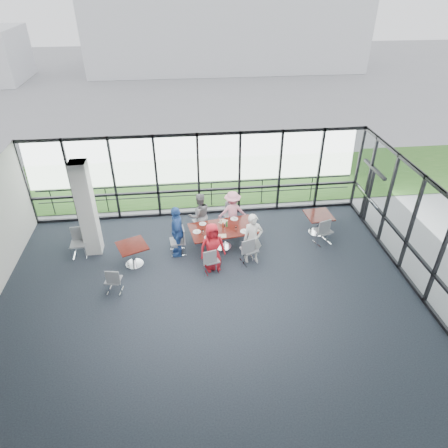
{
  "coord_description": "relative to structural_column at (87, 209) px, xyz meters",
  "views": [
    {
      "loc": [
        -0.53,
        -8.09,
        7.95
      ],
      "look_at": [
        0.65,
        2.45,
        1.1
      ],
      "focal_mm": 32.0,
      "sensor_mm": 36.0,
      "label": 1
    }
  ],
  "objects": [
    {
      "name": "grass_strip",
      "position": [
        3.6,
        5.0,
        -1.59
      ],
      "size": [
        80.0,
        5.0,
        0.01
      ],
      "primitive_type": "cube",
      "color": "#245819",
      "rests_on": "ground"
    },
    {
      "name": "chair_spare_lb",
      "position": [
        -0.43,
        -0.24,
        -1.12
      ],
      "size": [
        0.5,
        0.5,
        0.96
      ],
      "primitive_type": null,
      "rotation": [
        0.0,
        0.0,
        3.2
      ],
      "color": "gray",
      "rests_on": "ground"
    },
    {
      "name": "diner_near_left",
      "position": [
        3.8,
        -1.34,
        -0.8
      ],
      "size": [
        0.87,
        0.66,
        1.61
      ],
      "primitive_type": "imported",
      "rotation": [
        0.0,
        0.0,
        0.2
      ],
      "color": "red",
      "rests_on": "ground"
    },
    {
      "name": "diner_far_right",
      "position": [
        4.68,
        0.68,
        -0.82
      ],
      "size": [
        1.02,
        0.54,
        1.56
      ],
      "primitive_type": "imported",
      "rotation": [
        0.0,
        0.0,
        3.16
      ],
      "color": "pink",
      "rests_on": "ground"
    },
    {
      "name": "plate_fl",
      "position": [
        3.6,
        0.08,
        -0.84
      ],
      "size": [
        0.24,
        0.24,
        0.01
      ],
      "primitive_type": "cylinder",
      "color": "white",
      "rests_on": "main_table"
    },
    {
      "name": "chair_spare_la",
      "position": [
        0.89,
        -2.09,
        -1.17
      ],
      "size": [
        0.49,
        0.49,
        0.86
      ],
      "primitive_type": null,
      "rotation": [
        0.0,
        0.0,
        -0.2
      ],
      "color": "gray",
      "rests_on": "ground"
    },
    {
      "name": "plate_fr",
      "position": [
        4.69,
        0.27,
        -0.84
      ],
      "size": [
        0.27,
        0.27,
        0.01
      ],
      "primitive_type": "cylinder",
      "color": "white",
      "rests_on": "main_table"
    },
    {
      "name": "ketchup_bottle",
      "position": [
        4.25,
        -0.2,
        -0.76
      ],
      "size": [
        0.06,
        0.06,
        0.18
      ],
      "primitive_type": "cylinder",
      "color": "#A5331B",
      "rests_on": "main_table"
    },
    {
      "name": "chair_main_fl",
      "position": [
        3.53,
        0.74,
        -1.16
      ],
      "size": [
        0.55,
        0.55,
        0.87
      ],
      "primitive_type": null,
      "rotation": [
        0.0,
        0.0,
        3.49
      ],
      "color": "gray",
      "rests_on": "ground"
    },
    {
      "name": "chair_main_nr",
      "position": [
        4.98,
        -1.15,
        -1.12
      ],
      "size": [
        0.6,
        0.6,
        0.95
      ],
      "primitive_type": null,
      "rotation": [
        0.0,
        0.0,
        0.34
      ],
      "color": "gray",
      "rests_on": "ground"
    },
    {
      "name": "green_bottle",
      "position": [
        4.38,
        -0.18,
        -0.75
      ],
      "size": [
        0.05,
        0.05,
        0.2
      ],
      "primitive_type": "cylinder",
      "color": "#257E2F",
      "rests_on": "main_table"
    },
    {
      "name": "chair_spare_r",
      "position": [
        7.63,
        -0.41,
        -1.1
      ],
      "size": [
        0.62,
        0.62,
        1.0
      ],
      "primitive_type": null,
      "rotation": [
        0.0,
        0.0,
        0.34
      ],
      "color": "gray",
      "rests_on": "ground"
    },
    {
      "name": "tumbler_a",
      "position": [
        3.99,
        -0.57,
        -0.78
      ],
      "size": [
        0.07,
        0.07,
        0.14
      ],
      "primitive_type": "cylinder",
      "color": "white",
      "rests_on": "main_table"
    },
    {
      "name": "tumbler_b",
      "position": [
        4.65,
        -0.46,
        -0.78
      ],
      "size": [
        0.07,
        0.07,
        0.14
      ],
      "primitive_type": "cylinder",
      "color": "white",
      "rests_on": "main_table"
    },
    {
      "name": "exit_door",
      "position": [
        9.6,
        0.75,
        -0.55
      ],
      "size": [
        0.12,
        1.6,
        2.1
      ],
      "primitive_type": "cube",
      "color": "black",
      "rests_on": "ground"
    },
    {
      "name": "plate_nl",
      "position": [
        3.72,
        -0.75,
        -0.84
      ],
      "size": [
        0.26,
        0.26,
        0.01
      ],
      "primitive_type": "cylinder",
      "color": "white",
      "rests_on": "main_table"
    },
    {
      "name": "tumbler_c",
      "position": [
        4.2,
        0.06,
        -0.78
      ],
      "size": [
        0.07,
        0.07,
        0.14
      ],
      "primitive_type": "cylinder",
      "color": "white",
      "rests_on": "main_table"
    },
    {
      "name": "chair_main_nl",
      "position": [
        3.75,
        -1.5,
        -1.16
      ],
      "size": [
        0.53,
        0.53,
        0.89
      ],
      "primitive_type": null,
      "rotation": [
        0.0,
        0.0,
        0.26
      ],
      "color": "gray",
      "rests_on": "ground"
    },
    {
      "name": "chair_main_fr",
      "position": [
        4.64,
        0.97,
        -1.14
      ],
      "size": [
        0.54,
        0.54,
        0.92
      ],
      "primitive_type": null,
      "rotation": [
        0.0,
        0.0,
        3.39
      ],
      "color": "gray",
      "rests_on": "ground"
    },
    {
      "name": "apron",
      "position": [
        3.6,
        7.0,
        -1.62
      ],
      "size": [
        80.0,
        70.0,
        0.02
      ],
      "primitive_type": "cube",
      "color": "gray",
      "rests_on": "ground"
    },
    {
      "name": "plate_nr",
      "position": [
        4.92,
        -0.53,
        -0.84
      ],
      "size": [
        0.28,
        0.28,
        0.01
      ],
      "primitive_type": "cylinder",
      "color": "white",
      "rests_on": "main_table"
    },
    {
      "name": "diner_near_right",
      "position": [
        5.09,
        -1.1,
        -0.75
      ],
      "size": [
        0.64,
        0.48,
        1.69
      ],
      "primitive_type": "imported",
      "rotation": [
        0.0,
        0.0,
        0.05
      ],
      "color": "silver",
      "rests_on": "ground"
    },
    {
      "name": "curtain_wall_back",
      "position": [
        3.6,
        2.0,
        0.0
      ],
      "size": [
        12.0,
        0.1,
        3.2
      ],
      "primitive_type": "cube",
      "color": "white",
      "rests_on": "ground"
    },
    {
      "name": "menu_b",
      "position": [
        5.28,
        -0.47,
        -0.85
      ],
      "size": [
        0.34,
        0.26,
        0.0
      ],
      "primitive_type": "cube",
      "rotation": [
        0.0,
        0.0,
        0.15
      ],
      "color": "white",
      "rests_on": "main_table"
    },
    {
      "name": "menu_c",
      "position": [
        4.3,
        0.14,
        -0.85
      ],
      "size": [
        0.36,
        0.38,
        0.0
      ],
      "primitive_type": "cube",
      "rotation": [
        0.0,
        0.0,
        0.9
      ],
      "color": "white",
      "rests_on": "main_table"
    },
    {
      "name": "hangar_main",
      "position": [
        7.6,
        29.0,
        1.4
      ],
      "size": [
        24.0,
        10.0,
        6.0
      ],
      "primitive_type": "cube",
      "color": "silver",
      "rests_on": "ground"
    },
    {
      "name": "guard_rail",
      "position": [
        3.6,
        2.6,
        -1.1
      ],
      "size": [
        12.0,
        0.06,
        0.06
      ],
      "primitive_type": "cylinder",
      "rotation": [
        0.0,
        1.57,
        0.0
      ],
      "color": "#2D2D33",
      "rests_on": "ground"
    },
    {
      "name": "diner_far_left",
      "position": [
        3.53,
        0.54,
        -0.79
      ],
      "size": [
        0.9,
        0.69,
        1.62
      ],
      "primitive_type": "imported",
      "rotation": [
        0.0,
        0.0,
        3.43
      ],
      "color": "slate",
      "rests_on": "ground"
    },
    {
      "name": "structural_column",
      "position": [
        0.0,
        0.0,
        0.0
      ],
      "size": [
        0.5,
        0.5,
        3.2
      ],
      "primitive_type": "cube",
      "color": "silver",
      "rests_on": "ground"
    },
    {
      "name": "floor",
      "position": [
        3.6,
        -3.0,
        -1.61
      ],
      "size": [
        12.0,
        10.0,
        0.02
      ],
      "primitive_type": "cube",
      "color": "#1E232D",
      "rests_on": "ground"
    },
    {
      "name": "tumbler_d",
      "position": [
        3.56,
        -0.53,
        -0.77
      ],
      "size": [
        0.08,
        0.08,
        0.15
      ],
      "primitive_type": "cylinder",
      "color": "white",
      "rests_on": "main_table"
    },
    {
      "name": "ceiling",
      "position": [
        3.6,
        -3.0,
        1.6
      ],
      "size": [
        12.0,
        10.0,
        0.04
      ],
      "primitive_type": "cube",
      "color": "white",
      "rests_on": "ground"
    },
    {
      "name": "diner_end",
      "position": [
        2.76,
        -0.47,
        -0.71
      ],
      "size": [
        0.59,
        1.05,
        1.77
      ],
      "primitive_type": "imported",
      "rotation": [
        0.0,
        0.0,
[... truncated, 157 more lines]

